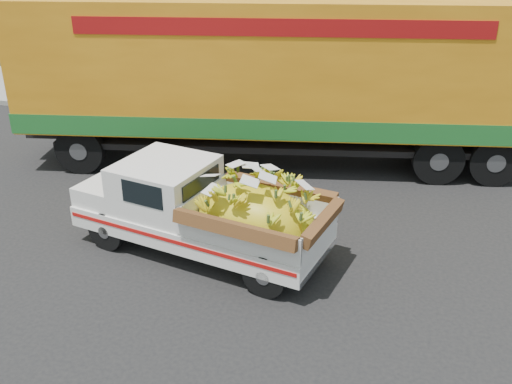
# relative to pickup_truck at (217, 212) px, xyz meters

# --- Properties ---
(ground) EXTENTS (100.00, 100.00, 0.00)m
(ground) POSITION_rel_pickup_truck_xyz_m (1.42, 0.65, -0.83)
(ground) COLOR black
(ground) RESTS_ON ground
(curb) EXTENTS (60.00, 0.25, 0.15)m
(curb) POSITION_rel_pickup_truck_xyz_m (1.42, 6.95, -0.75)
(curb) COLOR gray
(curb) RESTS_ON ground
(sidewalk) EXTENTS (60.00, 4.00, 0.14)m
(sidewalk) POSITION_rel_pickup_truck_xyz_m (1.42, 9.05, -0.76)
(sidewalk) COLOR gray
(sidewalk) RESTS_ON ground
(pickup_truck) EXTENTS (4.63, 2.50, 1.54)m
(pickup_truck) POSITION_rel_pickup_truck_xyz_m (0.00, 0.00, 0.00)
(pickup_truck) COLOR black
(pickup_truck) RESTS_ON ground
(semi_trailer) EXTENTS (12.08, 4.64, 3.80)m
(semi_trailer) POSITION_rel_pickup_truck_xyz_m (0.08, 4.50, 1.29)
(semi_trailer) COLOR black
(semi_trailer) RESTS_ON ground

